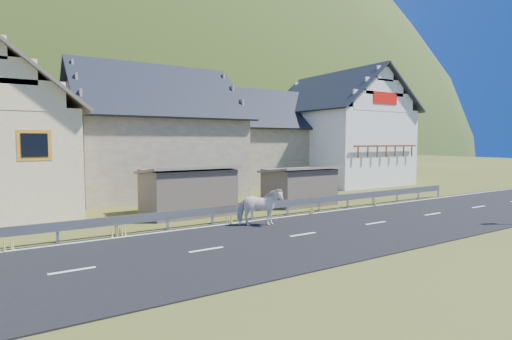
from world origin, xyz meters
TOP-DOWN VIEW (x-y plane):
  - ground at (0.00, 0.00)m, footprint 160.00×160.00m
  - road at (0.00, 0.00)m, footprint 60.00×7.00m
  - lane_markings at (0.00, 0.00)m, footprint 60.00×6.60m
  - guardrail at (-0.00, 3.68)m, footprint 28.10×0.09m
  - shed_left at (-2.00, 6.50)m, footprint 4.30×3.30m
  - shed_right at (4.50, 6.00)m, footprint 3.80×2.90m
  - house_stone_a at (-1.00, 15.00)m, footprint 10.80×9.80m
  - house_stone_b at (9.00, 17.00)m, footprint 9.80×8.80m
  - house_white at (15.00, 14.00)m, footprint 8.80×10.80m
  - mountain at (5.00, 180.00)m, footprint 440.00×280.00m
  - horse at (-0.55, 2.19)m, footprint 1.55×2.06m

SIDE VIEW (x-z plane):
  - mountain at x=5.00m, z-range -150.00..110.00m
  - ground at x=0.00m, z-range 0.00..0.00m
  - road at x=0.00m, z-range 0.00..0.04m
  - lane_markings at x=0.00m, z-range 0.04..0.05m
  - guardrail at x=0.00m, z-range 0.19..0.94m
  - horse at x=-0.55m, z-range 0.04..1.62m
  - shed_right at x=4.50m, z-range -0.10..2.10m
  - shed_left at x=-2.00m, z-range -0.10..2.30m
  - house_stone_b at x=9.00m, z-range 0.19..8.29m
  - house_stone_a at x=-1.00m, z-range 0.18..9.08m
  - house_white at x=15.00m, z-range 0.21..9.91m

